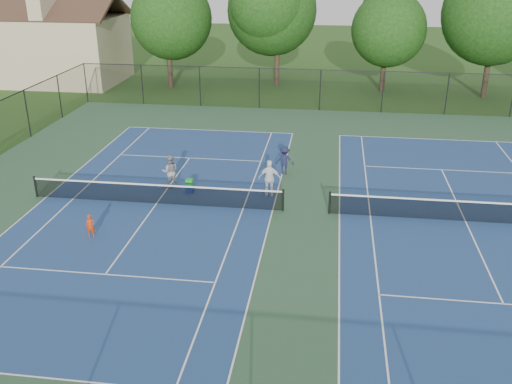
# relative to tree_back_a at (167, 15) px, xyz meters

# --- Properties ---
(ground) EXTENTS (140.00, 140.00, 0.00)m
(ground) POSITION_rel_tree_back_a_xyz_m (13.00, -24.00, -6.04)
(ground) COLOR #234716
(ground) RESTS_ON ground
(court_pad) EXTENTS (36.00, 36.00, 0.01)m
(court_pad) POSITION_rel_tree_back_a_xyz_m (13.00, -24.00, -6.03)
(court_pad) COLOR #2C4E35
(court_pad) RESTS_ON ground
(tennis_court_left) EXTENTS (12.00, 23.83, 1.07)m
(tennis_court_left) POSITION_rel_tree_back_a_xyz_m (6.00, -24.00, -5.94)
(tennis_court_left) COLOR navy
(tennis_court_left) RESTS_ON ground
(tennis_court_right) EXTENTS (12.00, 23.83, 1.07)m
(tennis_court_right) POSITION_rel_tree_back_a_xyz_m (20.00, -24.00, -5.94)
(tennis_court_right) COLOR navy
(tennis_court_right) RESTS_ON ground
(perimeter_fence) EXTENTS (36.08, 36.08, 3.02)m
(perimeter_fence) POSITION_rel_tree_back_a_xyz_m (13.00, -24.00, -4.44)
(perimeter_fence) COLOR black
(perimeter_fence) RESTS_ON ground
(tree_back_a) EXTENTS (6.80, 6.80, 9.15)m
(tree_back_a) POSITION_rel_tree_back_a_xyz_m (0.00, 0.00, 0.00)
(tree_back_a) COLOR #2D2116
(tree_back_a) RESTS_ON ground
(tree_back_b) EXTENTS (7.60, 7.60, 10.03)m
(tree_back_b) POSITION_rel_tree_back_a_xyz_m (9.00, 2.00, 0.56)
(tree_back_b) COLOR #2D2116
(tree_back_b) RESTS_ON ground
(tree_back_c) EXTENTS (6.00, 6.00, 8.40)m
(tree_back_c) POSITION_rel_tree_back_a_xyz_m (18.00, 1.00, -0.56)
(tree_back_c) COLOR #2D2116
(tree_back_c) RESTS_ON ground
(tree_back_d) EXTENTS (7.80, 7.80, 10.37)m
(tree_back_d) POSITION_rel_tree_back_a_xyz_m (26.00, 0.00, 0.79)
(tree_back_d) COLOR #2D2116
(tree_back_d) RESTS_ON ground
(clapboard_house) EXTENTS (10.80, 8.10, 7.65)m
(clapboard_house) POSITION_rel_tree_back_a_xyz_m (-10.00, 1.00, -2.95)
(clapboard_house) COLOR tan
(clapboard_house) RESTS_ON ground
(child_player) EXTENTS (0.41, 0.33, 1.00)m
(child_player) POSITION_rel_tree_back_a_xyz_m (4.31, -27.60, -5.54)
(child_player) COLOR red
(child_player) RESTS_ON ground
(instructor) EXTENTS (0.97, 0.84, 1.71)m
(instructor) POSITION_rel_tree_back_a_xyz_m (6.14, -21.98, -5.18)
(instructor) COLOR gray
(instructor) RESTS_ON ground
(bystander_a) EXTENTS (1.08, 0.47, 1.82)m
(bystander_a) POSITION_rel_tree_back_a_xyz_m (11.15, -22.36, -5.13)
(bystander_a) COLOR white
(bystander_a) RESTS_ON ground
(bystander_b) EXTENTS (1.03, 0.64, 1.53)m
(bystander_b) POSITION_rel_tree_back_a_xyz_m (11.60, -19.31, -5.27)
(bystander_b) COLOR #191C37
(bystander_b) RESTS_ON ground
(ball_crate) EXTENTS (0.40, 0.33, 0.33)m
(ball_crate) POSITION_rel_tree_back_a_xyz_m (7.24, -22.50, -5.88)
(ball_crate) COLOR navy
(ball_crate) RESTS_ON ground
(ball_hopper) EXTENTS (0.35, 0.29, 0.39)m
(ball_hopper) POSITION_rel_tree_back_a_xyz_m (7.24, -22.50, -5.52)
(ball_hopper) COLOR green
(ball_hopper) RESTS_ON ball_crate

